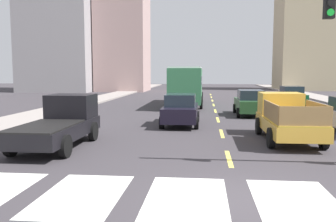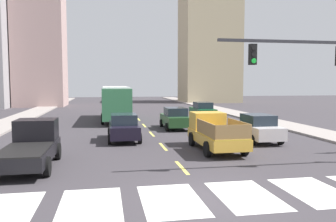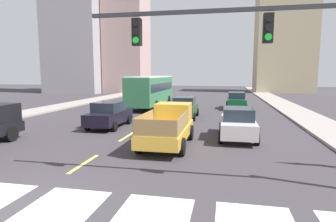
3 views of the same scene
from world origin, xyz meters
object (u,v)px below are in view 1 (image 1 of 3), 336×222
at_px(pickup_stakebed, 286,118).
at_px(sedan_near_right, 181,110).
at_px(sedan_mid, 250,103).
at_px(city_bus, 187,83).
at_px(pickup_dark, 61,122).
at_px(sedan_near_left, 291,96).

height_order(pickup_stakebed, sedan_near_right, pickup_stakebed).
height_order(sedan_mid, sedan_near_right, same).
xyz_separation_m(city_bus, sedan_near_right, (0.19, -11.80, -1.09)).
height_order(pickup_stakebed, pickup_dark, same).
relative_size(pickup_stakebed, sedan_near_left, 1.18).
bearing_deg(sedan_near_right, sedan_near_left, 53.49).
relative_size(pickup_stakebed, sedan_near_right, 1.18).
xyz_separation_m(pickup_stakebed, city_bus, (-5.01, 15.51, 1.02)).
distance_m(sedan_mid, sedan_near_left, 8.29).
xyz_separation_m(pickup_dark, sedan_near_left, (13.11, 17.96, -0.06)).
distance_m(pickup_stakebed, pickup_dark, 9.49).
bearing_deg(sedan_mid, sedan_near_left, 57.49).
bearing_deg(pickup_stakebed, sedan_near_right, 143.92).
distance_m(pickup_dark, sedan_near_right, 7.38).
bearing_deg(city_bus, sedan_near_right, -88.16).
height_order(pickup_stakebed, city_bus, city_bus).
bearing_deg(sedan_near_right, sedan_mid, 47.92).
bearing_deg(city_bus, sedan_near_left, 2.39).
relative_size(city_bus, sedan_near_left, 2.45).
distance_m(pickup_stakebed, sedan_near_left, 16.21).
height_order(pickup_dark, sedan_near_right, pickup_dark).
bearing_deg(pickup_stakebed, pickup_dark, -164.98).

